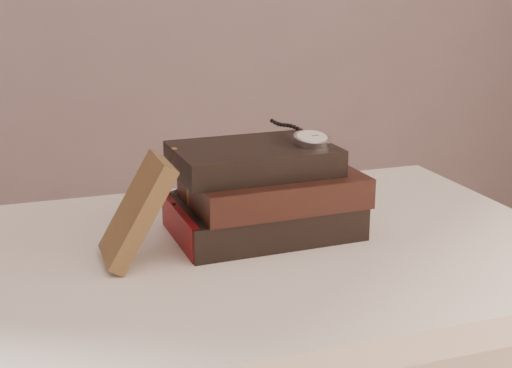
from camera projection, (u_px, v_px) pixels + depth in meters
name	position (u px, v px, depth m)	size (l,w,h in m)	color
table	(220.00, 308.00, 1.00)	(1.00, 0.60, 0.75)	white
book_stack	(263.00, 193.00, 1.02)	(0.27, 0.19, 0.13)	black
journal	(137.00, 211.00, 0.91)	(0.02, 0.09, 0.15)	#47321B
pocket_watch	(310.00, 138.00, 1.02)	(0.06, 0.16, 0.02)	silver
eyeglasses	(185.00, 175.00, 1.07)	(0.11, 0.13, 0.05)	silver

